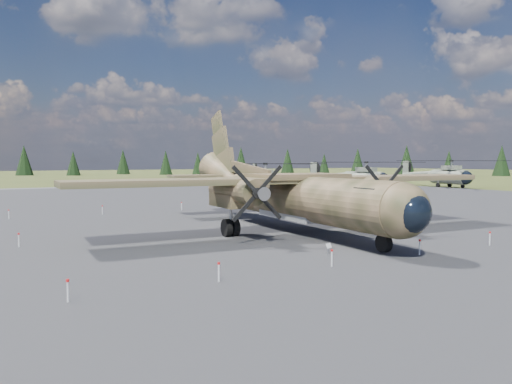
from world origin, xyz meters
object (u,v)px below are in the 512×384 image
transport_plane (289,190)px  helicopter_near (265,173)px  helicopter_far (449,168)px  helicopter_mid (364,170)px

transport_plane → helicopter_near: bearing=65.0°
transport_plane → helicopter_far: (59.54, 33.97, 0.73)m
helicopter_near → helicopter_mid: bearing=35.4°
helicopter_mid → transport_plane: bearing=-150.4°
helicopter_mid → helicopter_far: 19.81m
transport_plane → helicopter_mid: 53.67m
helicopter_far → transport_plane: bearing=-144.7°
helicopter_near → helicopter_far: (43.30, 3.63, 0.31)m
transport_plane → helicopter_near: transport_plane is taller
helicopter_near → transport_plane: bearing=-96.2°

